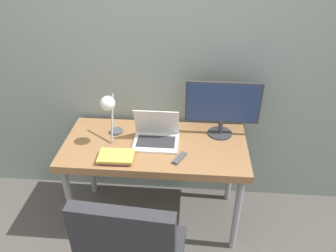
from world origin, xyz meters
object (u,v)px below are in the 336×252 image
monitor (223,106)px  book_stack (116,156)px  laptop (156,136)px  desk_lamp (109,108)px

monitor → book_stack: bearing=-153.1°
book_stack → monitor: bearing=26.9°
laptop → desk_lamp: bearing=-175.8°
laptop → monitor: bearing=16.9°
desk_lamp → book_stack: bearing=-70.6°
laptop → book_stack: 0.34m
book_stack → desk_lamp: bearing=109.4°
laptop → book_stack: (-0.25, -0.23, -0.03)m
monitor → book_stack: 0.85m
laptop → monitor: 0.53m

